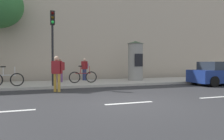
{
  "coord_description": "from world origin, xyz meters",
  "views": [
    {
      "loc": [
        -3.0,
        -6.76,
        1.42
      ],
      "look_at": [
        0.05,
        2.0,
        1.1
      ],
      "focal_mm": 33.85,
      "sensor_mm": 36.0,
      "label": 1
    }
  ],
  "objects_px": {
    "poster_column": "(135,60)",
    "bicycle_upright": "(6,79)",
    "pedestrian_in_red_top": "(85,67)",
    "parked_car_dark": "(223,74)",
    "traffic_light": "(53,36)",
    "pedestrian_in_dark_shirt": "(60,68)",
    "pedestrian_in_light_jacket": "(57,70)",
    "bicycle_leaning": "(83,77)"
  },
  "relations": [
    {
      "from": "bicycle_leaning",
      "to": "poster_column",
      "type": "bearing_deg",
      "value": 10.45
    },
    {
      "from": "poster_column",
      "to": "parked_car_dark",
      "type": "distance_m",
      "value": 5.82
    },
    {
      "from": "bicycle_leaning",
      "to": "parked_car_dark",
      "type": "bearing_deg",
      "value": -17.46
    },
    {
      "from": "traffic_light",
      "to": "pedestrian_in_light_jacket",
      "type": "distance_m",
      "value": 2.32
    },
    {
      "from": "poster_column",
      "to": "parked_car_dark",
      "type": "xyz_separation_m",
      "value": [
        4.61,
        -3.45,
        -0.88
      ]
    },
    {
      "from": "bicycle_upright",
      "to": "traffic_light",
      "type": "bearing_deg",
      "value": -12.64
    },
    {
      "from": "poster_column",
      "to": "bicycle_upright",
      "type": "bearing_deg",
      "value": -170.31
    },
    {
      "from": "pedestrian_in_red_top",
      "to": "parked_car_dark",
      "type": "xyz_separation_m",
      "value": [
        8.12,
        -4.59,
        -0.38
      ]
    },
    {
      "from": "pedestrian_in_red_top",
      "to": "traffic_light",
      "type": "bearing_deg",
      "value": -128.04
    },
    {
      "from": "traffic_light",
      "to": "bicycle_upright",
      "type": "distance_m",
      "value": 3.4
    },
    {
      "from": "pedestrian_in_dark_shirt",
      "to": "traffic_light",
      "type": "bearing_deg",
      "value": -104.47
    },
    {
      "from": "pedestrian_in_dark_shirt",
      "to": "bicycle_upright",
      "type": "height_order",
      "value": "pedestrian_in_dark_shirt"
    },
    {
      "from": "traffic_light",
      "to": "parked_car_dark",
      "type": "height_order",
      "value": "traffic_light"
    },
    {
      "from": "pedestrian_in_dark_shirt",
      "to": "bicycle_upright",
      "type": "distance_m",
      "value": 3.44
    },
    {
      "from": "parked_car_dark",
      "to": "pedestrian_in_dark_shirt",
      "type": "bearing_deg",
      "value": 159.51
    },
    {
      "from": "traffic_light",
      "to": "bicycle_upright",
      "type": "height_order",
      "value": "traffic_light"
    },
    {
      "from": "bicycle_leaning",
      "to": "pedestrian_in_dark_shirt",
      "type": "bearing_deg",
      "value": 142.99
    },
    {
      "from": "poster_column",
      "to": "bicycle_leaning",
      "type": "xyz_separation_m",
      "value": [
        -4.01,
        -0.74,
        -1.06
      ]
    },
    {
      "from": "poster_column",
      "to": "bicycle_leaning",
      "type": "relative_size",
      "value": 1.62
    },
    {
      "from": "poster_column",
      "to": "bicycle_upright",
      "type": "distance_m",
      "value": 8.49
    },
    {
      "from": "pedestrian_in_light_jacket",
      "to": "pedestrian_in_dark_shirt",
      "type": "bearing_deg",
      "value": 82.71
    },
    {
      "from": "parked_car_dark",
      "to": "bicycle_leaning",
      "type": "bearing_deg",
      "value": 162.54
    },
    {
      "from": "traffic_light",
      "to": "pedestrian_in_dark_shirt",
      "type": "distance_m",
      "value": 2.95
    },
    {
      "from": "traffic_light",
      "to": "pedestrian_in_light_jacket",
      "type": "xyz_separation_m",
      "value": [
        0.11,
        -1.39,
        -1.86
      ]
    },
    {
      "from": "pedestrian_in_light_jacket",
      "to": "poster_column",
      "type": "bearing_deg",
      "value": 29.84
    },
    {
      "from": "traffic_light",
      "to": "pedestrian_in_red_top",
      "type": "bearing_deg",
      "value": 51.96
    },
    {
      "from": "poster_column",
      "to": "pedestrian_in_red_top",
      "type": "xyz_separation_m",
      "value": [
        -3.51,
        1.14,
        -0.5
      ]
    },
    {
      "from": "poster_column",
      "to": "pedestrian_in_red_top",
      "type": "bearing_deg",
      "value": 162.04
    },
    {
      "from": "pedestrian_in_light_jacket",
      "to": "pedestrian_in_red_top",
      "type": "relative_size",
      "value": 1.09
    },
    {
      "from": "pedestrian_in_dark_shirt",
      "to": "bicycle_leaning",
      "type": "relative_size",
      "value": 0.87
    },
    {
      "from": "pedestrian_in_dark_shirt",
      "to": "bicycle_upright",
      "type": "xyz_separation_m",
      "value": [
        -2.95,
        -1.69,
        -0.51
      ]
    },
    {
      "from": "pedestrian_in_dark_shirt",
      "to": "bicycle_upright",
      "type": "bearing_deg",
      "value": -150.21
    },
    {
      "from": "pedestrian_in_light_jacket",
      "to": "bicycle_leaning",
      "type": "height_order",
      "value": "pedestrian_in_light_jacket"
    },
    {
      "from": "poster_column",
      "to": "bicycle_upright",
      "type": "height_order",
      "value": "poster_column"
    },
    {
      "from": "parked_car_dark",
      "to": "traffic_light",
      "type": "bearing_deg",
      "value": 171.9
    },
    {
      "from": "traffic_light",
      "to": "pedestrian_in_dark_shirt",
      "type": "xyz_separation_m",
      "value": [
        0.57,
        2.22,
        -1.86
      ]
    },
    {
      "from": "pedestrian_in_dark_shirt",
      "to": "parked_car_dark",
      "type": "height_order",
      "value": "pedestrian_in_dark_shirt"
    },
    {
      "from": "traffic_light",
      "to": "pedestrian_in_red_top",
      "type": "distance_m",
      "value": 4.32
    },
    {
      "from": "poster_column",
      "to": "bicycle_leaning",
      "type": "bearing_deg",
      "value": -169.55
    },
    {
      "from": "traffic_light",
      "to": "pedestrian_in_red_top",
      "type": "relative_size",
      "value": 2.54
    },
    {
      "from": "traffic_light",
      "to": "pedestrian_in_red_top",
      "type": "xyz_separation_m",
      "value": [
        2.42,
        3.09,
        -1.81
      ]
    },
    {
      "from": "pedestrian_in_light_jacket",
      "to": "parked_car_dark",
      "type": "bearing_deg",
      "value": -0.63
    }
  ]
}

